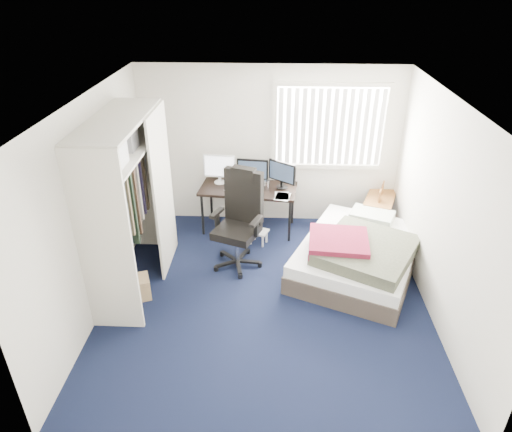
{
  "coord_description": "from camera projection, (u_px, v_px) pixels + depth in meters",
  "views": [
    {
      "loc": [
        0.08,
        -4.61,
        3.7
      ],
      "look_at": [
        -0.14,
        0.4,
        0.96
      ],
      "focal_mm": 32.0,
      "sensor_mm": 36.0,
      "label": 1
    }
  ],
  "objects": [
    {
      "name": "closet",
      "position": [
        128.0,
        190.0,
        5.47
      ],
      "size": [
        0.64,
        1.84,
        2.22
      ],
      "color": "beige",
      "rests_on": "ground"
    },
    {
      "name": "ground",
      "position": [
        265.0,
        297.0,
        5.82
      ],
      "size": [
        4.2,
        4.2,
        0.0
      ],
      "primitive_type": "plane",
      "color": "black",
      "rests_on": "ground"
    },
    {
      "name": "desk",
      "position": [
        249.0,
        185.0,
        7.01
      ],
      "size": [
        1.53,
        0.84,
        1.18
      ],
      "color": "black",
      "rests_on": "ground"
    },
    {
      "name": "pine_box",
      "position": [
        135.0,
        288.0,
        5.75
      ],
      "size": [
        0.44,
        0.39,
        0.28
      ],
      "primitive_type": "cube",
      "rotation": [
        0.0,
        0.0,
        0.36
      ],
      "color": "#9D744E",
      "rests_on": "ground"
    },
    {
      "name": "footstool",
      "position": [
        259.0,
        233.0,
        6.88
      ],
      "size": [
        0.33,
        0.3,
        0.22
      ],
      "color": "white",
      "rests_on": "ground"
    },
    {
      "name": "office_chair",
      "position": [
        239.0,
        229.0,
        6.27
      ],
      "size": [
        0.84,
        0.84,
        1.38
      ],
      "color": "black",
      "rests_on": "ground"
    },
    {
      "name": "room_shell",
      "position": [
        267.0,
        190.0,
        5.1
      ],
      "size": [
        4.2,
        4.2,
        4.2
      ],
      "color": "silver",
      "rests_on": "ground"
    },
    {
      "name": "window_assembly",
      "position": [
        330.0,
        127.0,
        6.81
      ],
      "size": [
        1.72,
        0.09,
        1.32
      ],
      "color": "white",
      "rests_on": "ground"
    },
    {
      "name": "nightstand",
      "position": [
        380.0,
        200.0,
        7.13
      ],
      "size": [
        0.66,
        0.91,
        0.75
      ],
      "color": "brown",
      "rests_on": "ground"
    },
    {
      "name": "bed",
      "position": [
        358.0,
        254.0,
        6.19
      ],
      "size": [
        2.11,
        2.36,
        0.64
      ],
      "color": "#3D332C",
      "rests_on": "ground"
    }
  ]
}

